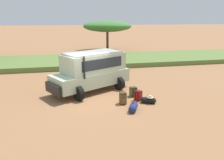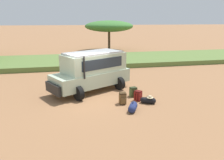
{
  "view_description": "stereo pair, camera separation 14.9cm",
  "coord_description": "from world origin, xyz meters",
  "px_view_note": "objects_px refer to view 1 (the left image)",
  "views": [
    {
      "loc": [
        -1.32,
        -11.75,
        4.37
      ],
      "look_at": [
        1.22,
        0.03,
        1.0
      ],
      "focal_mm": 35.0,
      "sensor_mm": 36.0,
      "label": 1
    },
    {
      "loc": [
        -1.18,
        -11.78,
        4.37
      ],
      "look_at": [
        1.22,
        0.03,
        1.0
      ],
      "focal_mm": 35.0,
      "sensor_mm": 36.0,
      "label": 2
    }
  ],
  "objects_px": {
    "backpack_beside_front_wheel": "(123,98)",
    "backpack_near_rear_wheel": "(133,92)",
    "safari_vehicle": "(92,70)",
    "duffel_bag_low_black_case": "(148,100)",
    "backpack_cluster_center": "(138,96)",
    "duffel_bag_soft_canvas": "(133,107)",
    "acacia_tree_centre_back": "(107,26)"
  },
  "relations": [
    {
      "from": "safari_vehicle",
      "to": "backpack_beside_front_wheel",
      "type": "relative_size",
      "value": 8.52
    },
    {
      "from": "backpack_near_rear_wheel",
      "to": "acacia_tree_centre_back",
      "type": "distance_m",
      "value": 19.74
    },
    {
      "from": "backpack_near_rear_wheel",
      "to": "duffel_bag_low_black_case",
      "type": "bearing_deg",
      "value": -68.95
    },
    {
      "from": "duffel_bag_low_black_case",
      "to": "duffel_bag_soft_canvas",
      "type": "height_order",
      "value": "duffel_bag_soft_canvas"
    },
    {
      "from": "backpack_near_rear_wheel",
      "to": "duffel_bag_soft_canvas",
      "type": "bearing_deg",
      "value": -107.17
    },
    {
      "from": "safari_vehicle",
      "to": "duffel_bag_low_black_case",
      "type": "distance_m",
      "value": 4.04
    },
    {
      "from": "backpack_cluster_center",
      "to": "acacia_tree_centre_back",
      "type": "distance_m",
      "value": 20.39
    },
    {
      "from": "duffel_bag_low_black_case",
      "to": "acacia_tree_centre_back",
      "type": "height_order",
      "value": "acacia_tree_centre_back"
    },
    {
      "from": "backpack_cluster_center",
      "to": "duffel_bag_low_black_case",
      "type": "bearing_deg",
      "value": -54.59
    },
    {
      "from": "backpack_beside_front_wheel",
      "to": "duffel_bag_low_black_case",
      "type": "bearing_deg",
      "value": -9.17
    },
    {
      "from": "safari_vehicle",
      "to": "backpack_beside_front_wheel",
      "type": "height_order",
      "value": "safari_vehicle"
    },
    {
      "from": "duffel_bag_soft_canvas",
      "to": "backpack_near_rear_wheel",
      "type": "bearing_deg",
      "value": 72.83
    },
    {
      "from": "safari_vehicle",
      "to": "duffel_bag_low_black_case",
      "type": "bearing_deg",
      "value": -47.08
    },
    {
      "from": "backpack_beside_front_wheel",
      "to": "backpack_cluster_center",
      "type": "height_order",
      "value": "backpack_beside_front_wheel"
    },
    {
      "from": "backpack_beside_front_wheel",
      "to": "backpack_near_rear_wheel",
      "type": "xyz_separation_m",
      "value": [
        0.88,
        1.0,
        -0.03
      ]
    },
    {
      "from": "safari_vehicle",
      "to": "duffel_bag_soft_canvas",
      "type": "distance_m",
      "value": 4.09
    },
    {
      "from": "safari_vehicle",
      "to": "backpack_cluster_center",
      "type": "bearing_deg",
      "value": -45.54
    },
    {
      "from": "backpack_near_rear_wheel",
      "to": "duffel_bag_soft_canvas",
      "type": "relative_size",
      "value": 0.63
    },
    {
      "from": "duffel_bag_low_black_case",
      "to": "backpack_cluster_center",
      "type": "bearing_deg",
      "value": 125.41
    },
    {
      "from": "backpack_cluster_center",
      "to": "duffel_bag_low_black_case",
      "type": "distance_m",
      "value": 0.67
    },
    {
      "from": "duffel_bag_low_black_case",
      "to": "acacia_tree_centre_back",
      "type": "relative_size",
      "value": 0.12
    },
    {
      "from": "safari_vehicle",
      "to": "duffel_bag_soft_canvas",
      "type": "height_order",
      "value": "safari_vehicle"
    },
    {
      "from": "duffel_bag_low_black_case",
      "to": "duffel_bag_soft_canvas",
      "type": "xyz_separation_m",
      "value": [
        -1.08,
        -0.77,
        0.02
      ]
    },
    {
      "from": "safari_vehicle",
      "to": "acacia_tree_centre_back",
      "type": "xyz_separation_m",
      "value": [
        4.42,
        17.73,
        2.11
      ]
    },
    {
      "from": "safari_vehicle",
      "to": "backpack_beside_front_wheel",
      "type": "bearing_deg",
      "value": -63.79
    },
    {
      "from": "acacia_tree_centre_back",
      "to": "safari_vehicle",
      "type": "bearing_deg",
      "value": -104.01
    },
    {
      "from": "backpack_beside_front_wheel",
      "to": "acacia_tree_centre_back",
      "type": "xyz_separation_m",
      "value": [
        3.13,
        20.36,
        3.1
      ]
    },
    {
      "from": "backpack_cluster_center",
      "to": "acacia_tree_centre_back",
      "type": "bearing_deg",
      "value": 83.84
    },
    {
      "from": "duffel_bag_low_black_case",
      "to": "safari_vehicle",
      "type": "bearing_deg",
      "value": 132.92
    },
    {
      "from": "duffel_bag_soft_canvas",
      "to": "acacia_tree_centre_back",
      "type": "height_order",
      "value": "acacia_tree_centre_back"
    },
    {
      "from": "backpack_beside_front_wheel",
      "to": "backpack_near_rear_wheel",
      "type": "relative_size",
      "value": 1.12
    },
    {
      "from": "safari_vehicle",
      "to": "acacia_tree_centre_back",
      "type": "bearing_deg",
      "value": 75.99
    }
  ]
}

